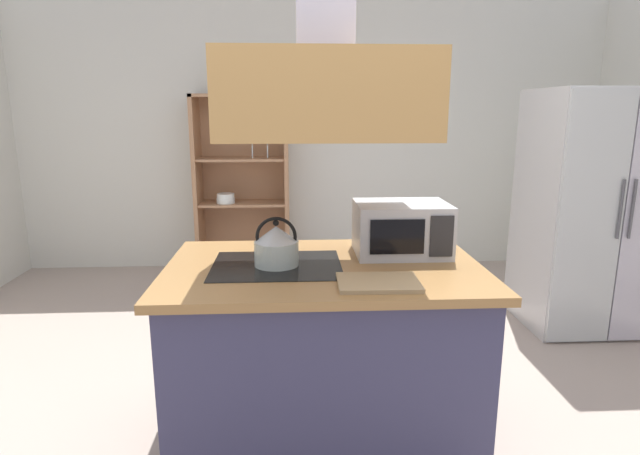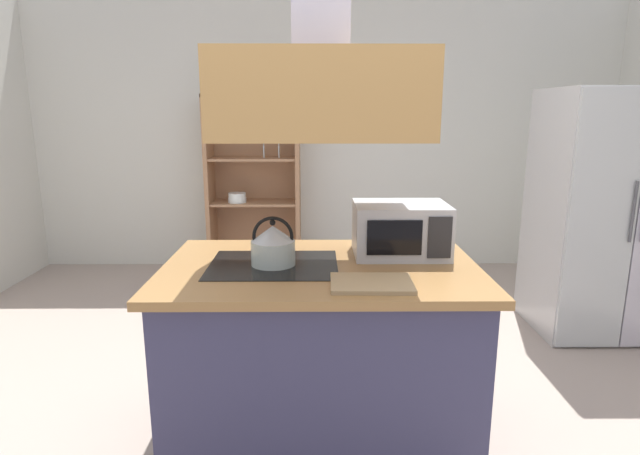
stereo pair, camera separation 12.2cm
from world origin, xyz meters
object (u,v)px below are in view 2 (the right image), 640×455
at_px(dish_cabinet, 255,194).
at_px(kettle, 273,245).
at_px(microwave, 400,229).
at_px(cutting_board, 372,283).
at_px(refrigerator, 605,213).

xyz_separation_m(dish_cabinet, kettle, (0.42, -2.81, 0.22)).
bearing_deg(kettle, microwave, 15.67).
xyz_separation_m(kettle, cutting_board, (0.43, -0.29, -0.09)).
distance_m(cutting_board, microwave, 0.52).
height_order(kettle, microwave, microwave).
relative_size(kettle, cutting_board, 0.68).
relative_size(dish_cabinet, kettle, 7.62).
distance_m(kettle, microwave, 0.65).
distance_m(refrigerator, kettle, 2.64).
xyz_separation_m(refrigerator, microwave, (-1.67, -1.13, 0.15)).
xyz_separation_m(refrigerator, dish_cabinet, (-2.71, 1.50, -0.10)).
bearing_deg(refrigerator, kettle, -150.31).
distance_m(dish_cabinet, kettle, 2.85).
bearing_deg(microwave, cutting_board, -112.26).
distance_m(refrigerator, dish_cabinet, 3.10).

